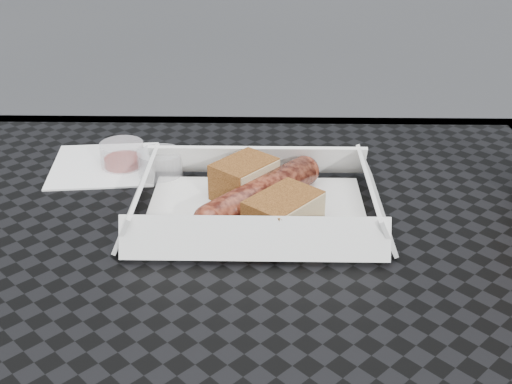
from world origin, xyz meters
TOP-DOWN VIEW (x-y plane):
  - patio_table at (0.00, 0.00)m, footprint 0.80×0.80m
  - food_tray at (0.04, 0.13)m, footprint 0.22×0.15m
  - bratwurst at (0.04, 0.13)m, footprint 0.13×0.14m
  - bread_near at (0.03, 0.16)m, footprint 0.07×0.08m
  - bread_far at (0.07, 0.09)m, footprint 0.08×0.08m
  - veg_garnish at (0.11, 0.07)m, footprint 0.03×0.03m
  - napkin at (-0.14, 0.24)m, footprint 0.13×0.13m
  - condiment_cup_sauce at (-0.12, 0.23)m, footprint 0.05×0.05m
  - condiment_cup_empty at (-0.07, 0.21)m, footprint 0.05×0.05m

SIDE VIEW (x-z plane):
  - patio_table at x=0.00m, z-range 0.30..1.04m
  - napkin at x=-0.14m, z-range 0.74..0.75m
  - food_tray at x=0.04m, z-range 0.74..0.75m
  - veg_garnish at x=0.11m, z-range 0.75..0.75m
  - condiment_cup_sauce at x=-0.12m, z-range 0.74..0.78m
  - condiment_cup_empty at x=-0.07m, z-range 0.74..0.78m
  - bratwurst at x=0.04m, z-range 0.75..0.78m
  - bread_far at x=0.07m, z-range 0.75..0.78m
  - bread_near at x=0.03m, z-range 0.75..0.79m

